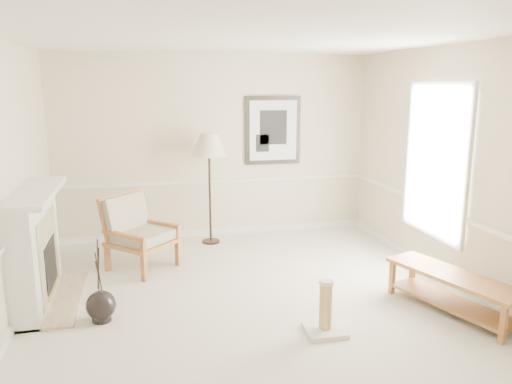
# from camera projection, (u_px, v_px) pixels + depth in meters

# --- Properties ---
(ground) EXTENTS (5.50, 5.50, 0.00)m
(ground) POSITION_uv_depth(u_px,v_px,m) (252.00, 304.00, 5.64)
(ground) COLOR silver
(ground) RESTS_ON ground
(room) EXTENTS (5.04, 5.54, 2.92)m
(room) POSITION_uv_depth(u_px,v_px,m) (263.00, 139.00, 5.35)
(room) COLOR beige
(room) RESTS_ON ground
(fireplace) EXTENTS (0.64, 1.64, 1.31)m
(fireplace) POSITION_uv_depth(u_px,v_px,m) (36.00, 248.00, 5.57)
(fireplace) COLOR white
(fireplace) RESTS_ON ground
(floor_vase) EXTENTS (0.31, 0.31, 0.91)m
(floor_vase) POSITION_uv_depth(u_px,v_px,m) (101.00, 306.00, 5.21)
(floor_vase) COLOR black
(floor_vase) RESTS_ON ground
(armchair) EXTENTS (1.09, 1.09, 0.99)m
(armchair) POSITION_uv_depth(u_px,v_px,m) (136.00, 229.00, 6.69)
(armchair) COLOR #A67635
(armchair) RESTS_ON ground
(floor_lamp) EXTENTS (0.71, 0.71, 1.71)m
(floor_lamp) POSITION_uv_depth(u_px,v_px,m) (209.00, 148.00, 7.52)
(floor_lamp) COLOR black
(floor_lamp) RESTS_ON ground
(bench) EXTENTS (0.93, 1.60, 0.44)m
(bench) POSITION_uv_depth(u_px,v_px,m) (453.00, 287.00, 5.39)
(bench) COLOR #A67635
(bench) RESTS_ON ground
(scratching_post) EXTENTS (0.41, 0.41, 0.56)m
(scratching_post) POSITION_uv_depth(u_px,v_px,m) (325.00, 316.00, 4.97)
(scratching_post) COLOR white
(scratching_post) RESTS_ON ground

